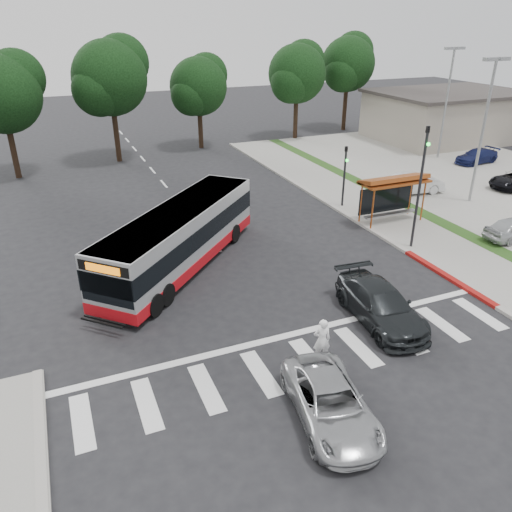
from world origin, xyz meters
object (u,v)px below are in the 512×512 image
transit_bus (181,239)px  pedestrian (322,340)px  dark_sedan (380,305)px  silver_suv_south (331,403)px

transit_bus → pedestrian: transit_bus is taller
transit_bus → dark_sedan: transit_bus is taller
pedestrian → dark_sedan: pedestrian is taller
transit_bus → silver_suv_south: transit_bus is taller
pedestrian → silver_suv_south: size_ratio=0.38×
transit_bus → pedestrian: (2.64, -9.28, -0.64)m
transit_bus → dark_sedan: (6.13, -7.90, -0.76)m
transit_bus → silver_suv_south: 12.09m
transit_bus → silver_suv_south: size_ratio=2.55×
transit_bus → dark_sedan: 10.03m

